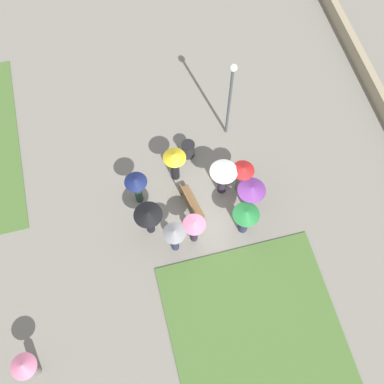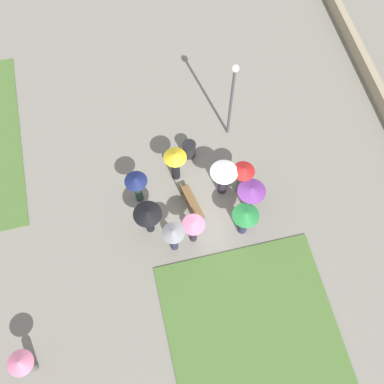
{
  "view_description": "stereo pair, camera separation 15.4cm",
  "coord_description": "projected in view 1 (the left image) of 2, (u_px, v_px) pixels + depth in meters",
  "views": [
    {
      "loc": [
        -7.73,
        2.49,
        18.81
      ],
      "look_at": [
        0.36,
        0.43,
        1.18
      ],
      "focal_mm": 45.0,
      "sensor_mm": 36.0,
      "label": 1
    },
    {
      "loc": [
        -7.77,
        2.34,
        18.81
      ],
      "look_at": [
        0.36,
        0.43,
        1.18
      ],
      "focal_mm": 45.0,
      "sensor_mm": 36.0,
      "label": 2
    }
  ],
  "objects": [
    {
      "name": "trash_bin",
      "position": [
        188.0,
        150.0,
        21.22
      ],
      "size": [
        0.59,
        0.59,
        0.86
      ],
      "color": "#232326",
      "rests_on": "ground_plane"
    },
    {
      "name": "crowd_person_black",
      "position": [
        149.0,
        217.0,
        18.86
      ],
      "size": [
        1.15,
        1.15,
        1.79
      ],
      "rotation": [
        0.0,
        0.0,
        4.14
      ],
      "color": "black",
      "rests_on": "ground_plane"
    },
    {
      "name": "lamp_post",
      "position": [
        231.0,
        92.0,
        19.49
      ],
      "size": [
        0.32,
        0.32,
        4.6
      ],
      "color": "#474C51",
      "rests_on": "ground_plane"
    },
    {
      "name": "crowd_person_pink",
      "position": [
        194.0,
        228.0,
        18.79
      ],
      "size": [
        0.91,
        0.91,
        1.75
      ],
      "rotation": [
        0.0,
        0.0,
        1.87
      ],
      "color": "#2D2333",
      "rests_on": "ground_plane"
    },
    {
      "name": "crowd_person_navy",
      "position": [
        137.0,
        186.0,
        19.45
      ],
      "size": [
        0.93,
        0.93,
        1.91
      ],
      "rotation": [
        0.0,
        0.0,
        6.19
      ],
      "color": "#1E3328",
      "rests_on": "ground_plane"
    },
    {
      "name": "ground_plane",
      "position": [
        204.0,
        209.0,
        20.47
      ],
      "size": [
        90.0,
        90.0,
        0.0
      ],
      "primitive_type": "plane",
      "color": "gray"
    },
    {
      "name": "crowd_person_green",
      "position": [
        245.0,
        217.0,
        18.92
      ],
      "size": [
        1.08,
        1.08,
        1.81
      ],
      "rotation": [
        0.0,
        0.0,
        4.04
      ],
      "color": "#282D47",
      "rests_on": "ground_plane"
    },
    {
      "name": "lawn_patch_near",
      "position": [
        263.0,
        356.0,
        17.89
      ],
      "size": [
        8.5,
        6.42,
        0.06
      ],
      "color": "#4C7033",
      "rests_on": "ground_plane"
    },
    {
      "name": "crowd_person_red",
      "position": [
        242.0,
        176.0,
        19.83
      ],
      "size": [
        0.93,
        0.93,
        1.86
      ],
      "rotation": [
        0.0,
        0.0,
        5.19
      ],
      "color": "slate",
      "rests_on": "ground_plane"
    },
    {
      "name": "lone_walker_near_lawn",
      "position": [
        27.0,
        367.0,
        16.54
      ],
      "size": [
        0.92,
        0.92,
        1.86
      ],
      "rotation": [
        0.0,
        0.0,
        2.25
      ],
      "color": "slate",
      "rests_on": "ground_plane"
    },
    {
      "name": "crowd_person_white",
      "position": [
        223.0,
        174.0,
        19.53
      ],
      "size": [
        1.14,
        1.14,
        1.99
      ],
      "rotation": [
        0.0,
        0.0,
        0.01
      ],
      "color": "#2D2333",
      "rests_on": "ground_plane"
    },
    {
      "name": "crowd_person_yellow",
      "position": [
        175.0,
        161.0,
        19.92
      ],
      "size": [
        0.96,
        0.96,
        1.94
      ],
      "rotation": [
        0.0,
        0.0,
        2.81
      ],
      "color": "black",
      "rests_on": "ground_plane"
    },
    {
      "name": "crowd_person_purple",
      "position": [
        251.0,
        192.0,
        19.27
      ],
      "size": [
        1.15,
        1.15,
        1.86
      ],
      "rotation": [
        0.0,
        0.0,
        6.18
      ],
      "color": "#282D47",
      "rests_on": "ground_plane"
    },
    {
      "name": "park_bench",
      "position": [
        190.0,
        202.0,
        20.09
      ],
      "size": [
        1.7,
        0.74,
        0.9
      ],
      "rotation": [
        0.0,
        0.0,
        0.2
      ],
      "color": "brown",
      "rests_on": "ground_plane"
    },
    {
      "name": "crowd_person_grey",
      "position": [
        174.0,
        236.0,
        18.56
      ],
      "size": [
        0.9,
        0.9,
        1.86
      ],
      "rotation": [
        0.0,
        0.0,
        6.19
      ],
      "color": "#282D47",
      "rests_on": "ground_plane"
    }
  ]
}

